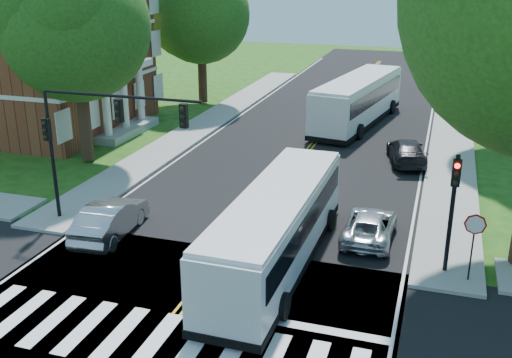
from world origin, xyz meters
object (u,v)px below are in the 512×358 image
at_px(signal_nw, 96,128).
at_px(suv, 370,225).
at_px(bus_lead, 277,227).
at_px(bus_follow, 358,100).
at_px(hatchback, 110,219).
at_px(dark_sedan, 407,151).
at_px(signal_ne, 453,199).

xyz_separation_m(signal_nw, suv, (11.02, 2.19, -3.78)).
distance_m(bus_lead, bus_follow, 22.05).
relative_size(hatchback, dark_sedan, 0.98).
relative_size(bus_follow, dark_sedan, 2.78).
relative_size(bus_lead, suv, 2.71).
distance_m(bus_follow, dark_sedan, 8.98).
bearing_deg(hatchback, signal_ne, 178.36).
bearing_deg(suv, signal_nw, 11.48).
relative_size(bus_lead, hatchback, 2.51).
bearing_deg(suv, signal_ne, 144.59).
bearing_deg(dark_sedan, signal_ne, 88.67).
bearing_deg(bus_lead, bus_follow, -88.40).
bearing_deg(hatchback, dark_sedan, -133.60).
xyz_separation_m(bus_lead, dark_sedan, (3.67, 14.07, -0.88)).
relative_size(signal_ne, bus_follow, 0.34).
relative_size(signal_nw, bus_lead, 0.63).
height_order(signal_nw, suv, signal_nw).
distance_m(bus_lead, dark_sedan, 14.56).
bearing_deg(signal_ne, bus_lead, -169.18).
height_order(signal_ne, suv, signal_ne).
height_order(bus_lead, hatchback, bus_lead).
xyz_separation_m(hatchback, dark_sedan, (10.92, 13.70, -0.08)).
xyz_separation_m(signal_ne, hatchback, (-13.29, -0.79, -2.20)).
distance_m(signal_ne, dark_sedan, 13.32).
relative_size(bus_follow, hatchback, 2.83).
bearing_deg(bus_lead, dark_sedan, -103.85).
bearing_deg(signal_ne, hatchback, -176.60).
distance_m(signal_ne, bus_lead, 6.31).
xyz_separation_m(signal_ne, suv, (-3.03, 2.18, -2.37)).
bearing_deg(signal_nw, bus_lead, -8.13).
height_order(signal_ne, dark_sedan, signal_ne).
relative_size(bus_lead, bus_follow, 0.89).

